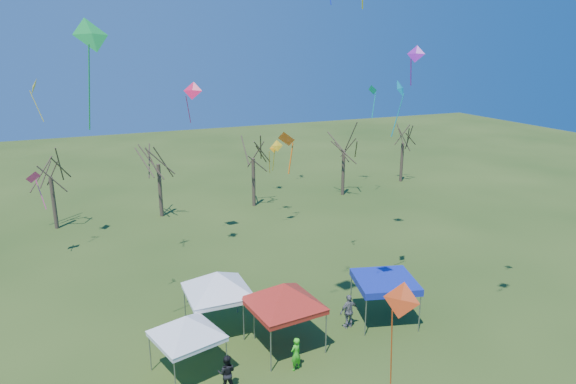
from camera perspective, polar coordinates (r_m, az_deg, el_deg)
name	(u,v)px	position (r m, az deg, el deg)	size (l,w,h in m)	color
ground	(304,363)	(25.41, 1.78, -18.51)	(140.00, 140.00, 0.00)	#274415
tree_1	(48,159)	(44.46, -25.12, 3.37)	(3.42, 3.42, 7.54)	#3D2D21
tree_2	(157,145)	(44.54, -14.37, 5.08)	(3.71, 3.71, 8.18)	#3D2D21
tree_3	(253,141)	(46.25, -3.93, 5.67)	(3.59, 3.59, 7.91)	#3D2D21
tree_4	(344,134)	(50.01, 6.28, 6.38)	(3.58, 3.58, 7.89)	#3D2D21
tree_5	(404,129)	(56.25, 12.74, 6.82)	(3.39, 3.39, 7.46)	#3D2D21
tent_white_west	(186,320)	(23.77, -11.28, -13.77)	(3.69, 3.69, 3.37)	gray
tent_white_mid	(217,276)	(26.59, -7.90, -9.21)	(4.40, 4.40, 3.88)	gray
tent_red	(284,288)	(24.99, -0.47, -10.58)	(4.49, 4.49, 3.98)	gray
tent_blue	(385,282)	(28.23, 10.73, -9.80)	(3.78, 3.78, 2.43)	gray
person_grey	(349,311)	(27.84, 6.78, -13.02)	(1.09, 0.46, 1.87)	slate
person_green	(296,354)	(24.59, 0.87, -17.54)	(0.59, 0.39, 1.62)	#3BD221
person_dark	(227,373)	(23.54, -6.83, -19.33)	(0.81, 0.63, 1.66)	black
kite_1	(287,139)	(22.48, -0.13, 5.88)	(0.95, 1.00, 1.90)	#FA630D
kite_8	(91,35)	(22.51, -21.03, 15.96)	(1.74, 1.43, 4.49)	green
kite_11	(193,91)	(36.47, -10.57, 11.00)	(1.48, 1.25, 2.89)	#F21649
kite_25	(416,55)	(23.03, 14.00, 14.59)	(0.75, 0.79, 1.70)	purple
kite_17	(401,89)	(28.85, 12.42, 11.06)	(1.11, 0.98, 3.09)	#0B94A9
kite_5	(401,302)	(18.39, 12.43, -11.81)	(1.33, 1.39, 4.16)	red
kite_12	(373,90)	(48.67, 9.41, 11.08)	(0.78, 1.08, 3.08)	#0DCAA0
kite_13	(33,177)	(37.85, -26.46, 1.47)	(1.32, 1.23, 2.78)	#FF3894
kite_19	(277,146)	(39.90, -1.22, 5.09)	(0.94, 0.65, 2.48)	yellow
kite_2	(34,87)	(38.63, -26.43, 10.41)	(0.67, 1.23, 2.97)	yellow
kite_22	(273,150)	(43.28, -1.63, 4.71)	(0.93, 0.81, 2.58)	orange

